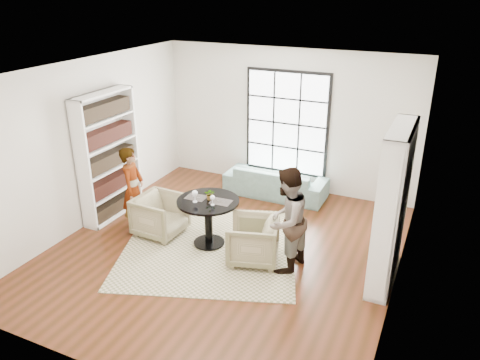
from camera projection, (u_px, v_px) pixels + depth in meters
The scene contains 16 objects.
ground at pixel (225, 250), 7.94m from camera, with size 6.00×6.00×0.00m, color #572714.
room_shell at pixel (238, 170), 7.90m from camera, with size 6.00×6.01×6.00m.
rug at pixel (210, 246), 8.02m from camera, with size 2.88×2.88×0.01m, color #C4B293.
pedestal_table at pixel (208, 213), 7.88m from camera, with size 1.05×1.05×0.84m.
sofa at pixel (276, 181), 9.87m from camera, with size 2.12×0.83×0.62m, color #759D99.
armchair_left at pixel (160, 215), 8.31m from camera, with size 0.78×0.81×0.73m, color tan.
armchair_right at pixel (253, 240), 7.51m from camera, with size 0.78×0.80×0.73m, color tan.
person_left at pixel (133, 189), 8.36m from camera, with size 0.57×0.37×1.56m, color gray.
person_right at pixel (286, 220), 7.11m from camera, with size 0.82×0.64×1.69m, color gray.
placemat_left at pixel (196, 197), 7.89m from camera, with size 0.34×0.26×0.01m, color #2A2724.
placemat_right at pixel (221, 202), 7.72m from camera, with size 0.34×0.26×0.01m, color #2A2724.
cutlery_left at pixel (196, 197), 7.88m from camera, with size 0.14×0.22×0.01m, color silver, non-canonical shape.
cutlery_right at pixel (221, 202), 7.72m from camera, with size 0.14×0.22×0.01m, color silver, non-canonical shape.
wine_glass_left at pixel (195, 194), 7.67m from camera, with size 0.10×0.10×0.21m.
wine_glass_right at pixel (212, 198), 7.58m from camera, with size 0.08×0.08×0.17m.
flower_centerpiece at pixel (210, 194), 7.78m from camera, with size 0.18×0.15×0.20m, color gray.
Camera 1 is at (3.10, -6.11, 4.19)m, focal length 35.00 mm.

